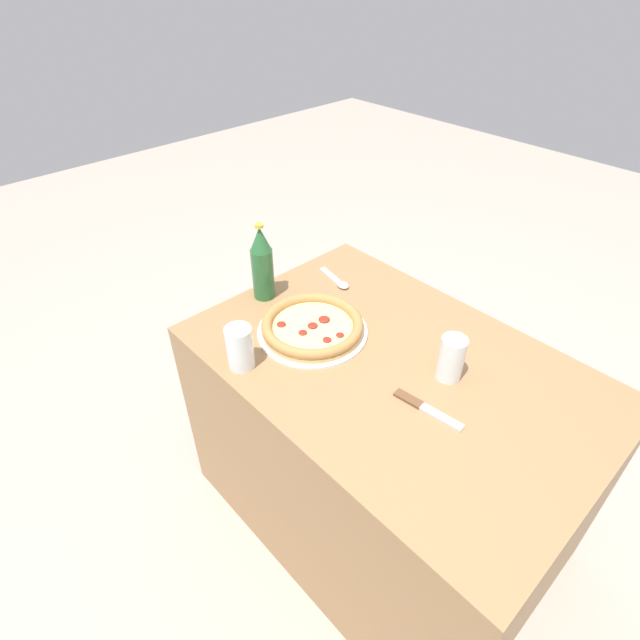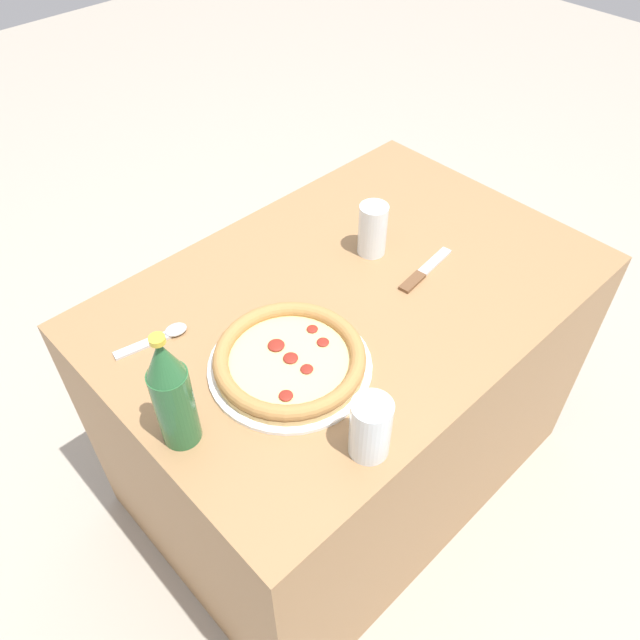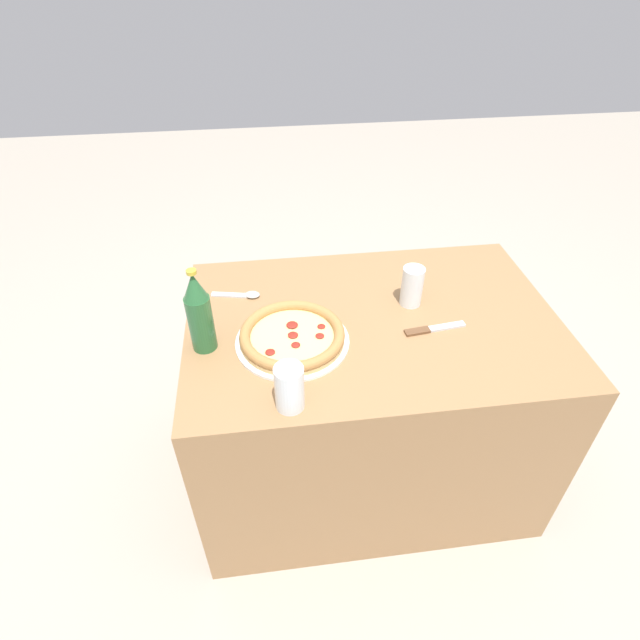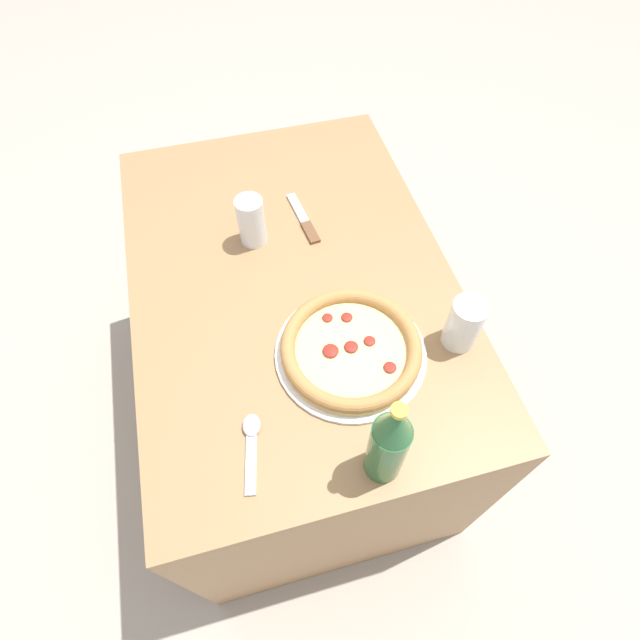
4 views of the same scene
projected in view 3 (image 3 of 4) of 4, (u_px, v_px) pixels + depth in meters
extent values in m
plane|color=#A89E8E|center=(361.00, 462.00, 1.91)|extent=(8.00, 8.00, 0.00)
cube|color=#997047|center=(366.00, 400.00, 1.69)|extent=(1.09, 0.74, 0.70)
cylinder|color=white|center=(293.00, 341.00, 1.38)|extent=(0.32, 0.32, 0.01)
cylinder|color=tan|center=(292.00, 338.00, 1.38)|extent=(0.29, 0.29, 0.01)
cylinder|color=#EACC7F|center=(292.00, 336.00, 1.37)|extent=(0.25, 0.25, 0.00)
torus|color=#AD7A42|center=(292.00, 334.00, 1.37)|extent=(0.29, 0.29, 0.03)
ellipsoid|color=maroon|center=(293.00, 335.00, 1.37)|extent=(0.03, 0.03, 0.01)
ellipsoid|color=maroon|center=(270.00, 352.00, 1.32)|extent=(0.03, 0.03, 0.01)
ellipsoid|color=maroon|center=(292.00, 325.00, 1.40)|extent=(0.03, 0.03, 0.01)
ellipsoid|color=maroon|center=(296.00, 345.00, 1.34)|extent=(0.02, 0.02, 0.01)
ellipsoid|color=maroon|center=(321.00, 326.00, 1.40)|extent=(0.02, 0.02, 0.00)
ellipsoid|color=maroon|center=(320.00, 336.00, 1.37)|extent=(0.02, 0.02, 0.01)
cylinder|color=white|center=(289.00, 388.00, 1.17)|extent=(0.07, 0.07, 0.12)
cylinder|color=#935123|center=(290.00, 392.00, 1.18)|extent=(0.06, 0.06, 0.09)
cylinder|color=white|center=(412.00, 286.00, 1.49)|extent=(0.07, 0.07, 0.12)
cylinder|color=silver|center=(411.00, 294.00, 1.51)|extent=(0.05, 0.05, 0.06)
cylinder|color=#286033|center=(201.00, 323.00, 1.32)|extent=(0.07, 0.07, 0.16)
cone|color=#286033|center=(194.00, 286.00, 1.25)|extent=(0.06, 0.06, 0.07)
cylinder|color=gold|center=(191.00, 272.00, 1.22)|extent=(0.03, 0.03, 0.01)
cube|color=brown|center=(417.00, 331.00, 1.42)|extent=(0.08, 0.03, 0.01)
cube|color=silver|center=(447.00, 326.00, 1.43)|extent=(0.11, 0.03, 0.01)
cube|color=silver|center=(230.00, 295.00, 1.55)|extent=(0.12, 0.04, 0.01)
ellipsoid|color=silver|center=(252.00, 295.00, 1.55)|extent=(0.05, 0.04, 0.02)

